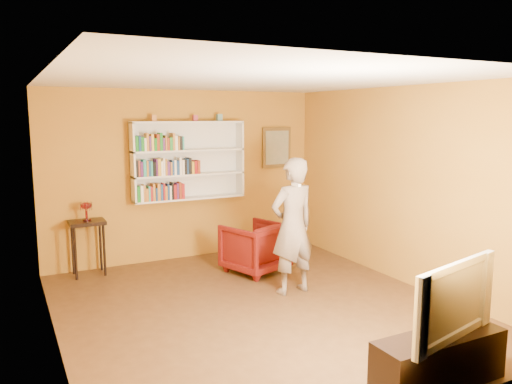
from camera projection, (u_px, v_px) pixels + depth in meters
room_shell at (258, 226)px, 5.87m from camera, size 5.30×5.80×2.88m
bookshelf at (188, 161)px, 7.90m from camera, size 1.80×0.29×1.23m
books_row_lower at (160, 192)px, 7.66m from camera, size 0.74×0.19×0.27m
books_row_middle at (168, 167)px, 7.66m from camera, size 1.00×0.19×0.27m
books_row_upper at (159, 143)px, 7.54m from camera, size 0.75×0.19×0.27m
ornament_left at (154, 118)px, 7.50m from camera, size 0.07×0.07×0.10m
ornament_centre at (195, 118)px, 7.80m from camera, size 0.07×0.07×0.09m
ornament_right at (219, 117)px, 7.99m from camera, size 0.08×0.08×0.11m
framed_painting at (277, 147)px, 8.67m from camera, size 0.55×0.05×0.70m
console_table at (87, 230)px, 7.18m from camera, size 0.49×0.38×0.81m
ruby_lustre at (86, 207)px, 7.13m from camera, size 0.17×0.17×0.27m
armchair at (255, 247)px, 7.38m from camera, size 1.01×1.02×0.74m
person at (293, 226)px, 6.43m from camera, size 0.68×0.48×1.78m
game_remote at (296, 185)px, 6.06m from camera, size 0.04×0.15×0.04m
tv_cabinet at (439, 360)px, 4.28m from camera, size 1.25×0.37×0.45m
television at (443, 298)px, 4.20m from camera, size 1.17×0.41×0.67m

